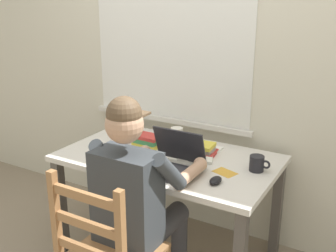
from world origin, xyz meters
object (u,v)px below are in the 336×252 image
coffee_mug_white (119,136)px  book_stack_main (147,141)px  book_stack_side (202,149)px  desk (168,169)px  coffee_mug_dark (257,163)px  coffee_mug_spare (177,135)px  computer_mouse (216,180)px  laptop (172,161)px  landscape_photo_print (225,172)px  seated_person (139,194)px

coffee_mug_white → book_stack_main: 0.22m
book_stack_main → book_stack_side: 0.38m
desk → coffee_mug_dark: size_ratio=11.05×
coffee_mug_spare → book_stack_main: size_ratio=0.62×
coffee_mug_white → book_stack_side: 0.60m
book_stack_main → coffee_mug_spare: bearing=53.8°
computer_mouse → book_stack_side: bearing=125.5°
laptop → coffee_mug_dark: bearing=27.2°
landscape_photo_print → book_stack_main: bearing=-172.8°
desk → seated_person: 0.49m
seated_person → laptop: 0.32m
book_stack_main → book_stack_side: size_ratio=0.99×
seated_person → coffee_mug_white: seated_person is taller
coffee_mug_white → landscape_photo_print: 0.84m
book_stack_main → book_stack_side: (0.38, 0.07, -0.01)m
coffee_mug_dark → computer_mouse: bearing=-117.6°
coffee_mug_dark → coffee_mug_white: bearing=-179.2°
coffee_mug_dark → book_stack_main: (-0.77, 0.01, -0.00)m
landscape_photo_print → coffee_mug_spare: bearing=166.4°
coffee_mug_dark → landscape_photo_print: (-0.15, -0.12, -0.05)m
coffee_mug_dark → book_stack_side: coffee_mug_dark is taller
book_stack_main → book_stack_side: bearing=11.3°
coffee_mug_dark → coffee_mug_spare: bearing=163.5°
desk → coffee_mug_spare: (-0.08, 0.25, 0.14)m
computer_mouse → coffee_mug_spare: 0.68m
laptop → coffee_mug_white: laptop is taller
book_stack_side → landscape_photo_print: size_ratio=1.53×
landscape_photo_print → laptop: bearing=-140.5°
landscape_photo_print → computer_mouse: bearing=-68.1°
landscape_photo_print → seated_person: bearing=-108.6°
seated_person → coffee_mug_dark: bearing=48.8°
laptop → book_stack_side: (0.05, 0.31, -0.02)m
coffee_mug_spare → coffee_mug_dark: bearing=-16.5°
book_stack_main → coffee_mug_dark: bearing=-0.6°
coffee_mug_white → book_stack_main: size_ratio=0.58×
coffee_mug_white → book_stack_main: coffee_mug_white is taller
laptop → book_stack_main: 0.40m
laptop → coffee_mug_dark: (0.44, 0.23, -0.01)m
desk → seated_person: size_ratio=1.10×
coffee_mug_dark → coffee_mug_spare: 0.66m
desk → book_stack_side: (0.17, 0.15, 0.12)m
seated_person → coffee_mug_white: size_ratio=10.75×
desk → landscape_photo_print: size_ratio=10.47×
book_stack_side → landscape_photo_print: 0.32m
seated_person → coffee_mug_spare: 0.75m
computer_mouse → book_stack_main: 0.69m
coffee_mug_spare → book_stack_side: coffee_mug_spare is taller
laptop → coffee_mug_white: (-0.55, 0.21, -0.01)m
desk → coffee_mug_white: size_ratio=11.87×
coffee_mug_white → landscape_photo_print: coffee_mug_white is taller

